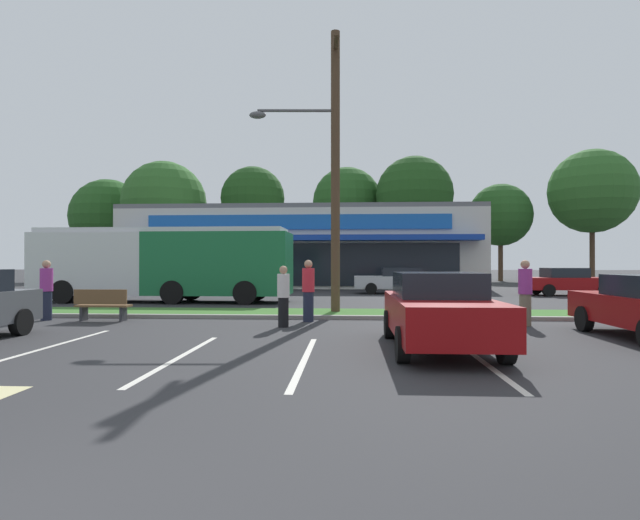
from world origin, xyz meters
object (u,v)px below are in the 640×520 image
Objects in this scene: utility_pole at (331,163)px; pedestrian_far at (308,291)px; car_4 at (568,281)px; pedestrian_mid at (46,290)px; bus_stop_bench at (102,304)px; car_5 at (439,310)px; pedestrian_near_bench at (525,293)px; pedestrian_by_pole at (283,296)px; city_bus at (164,262)px; car_1 at (398,280)px.

pedestrian_far is (-0.60, -1.93, -4.17)m from utility_pole.
car_4 is 24.29m from pedestrian_mid.
pedestrian_mid is at bearing -3.64° from bus_stop_bench.
utility_pole is at bearing -162.28° from bus_stop_bench.
car_5 is 5.42m from pedestrian_far.
pedestrian_near_bench is at bearing 141.71° from car_5.
car_4 is 2.44× the size of pedestrian_near_bench.
utility_pole is 5.72× the size of pedestrian_by_pole.
city_bus is 2.36× the size of car_1.
pedestrian_near_bench is 14.01m from pedestrian_mid.
pedestrian_by_pole is (-4.51, -14.96, 0.08)m from car_1.
city_bus reaches higher than pedestrian_near_bench.
city_bus reaches higher than car_4.
car_1 is 18.19m from pedestrian_mid.
pedestrian_far is (-3.94, -13.66, 0.16)m from car_1.
car_5 is (9.16, -4.28, 0.29)m from bus_stop_bench.
pedestrian_mid is (-20.73, -12.66, 0.16)m from car_4.
car_5 is 2.55× the size of pedestrian_near_bench.
utility_pole reaches higher than car_1.
car_1 is 14.47m from pedestrian_near_bench.
pedestrian_near_bench is at bearing 177.97° from bus_stop_bench.
pedestrian_near_bench is (2.11, -14.32, 0.16)m from car_1.
pedestrian_far reaches higher than car_4.
bus_stop_bench is 10.12m from car_5.
bus_stop_bench is 17.17m from car_1.
car_1 is at bearing 74.09° from utility_pole.
city_bus reaches higher than bus_stop_bench.
pedestrian_far is at bearing -146.21° from car_5.
pedestrian_near_bench is at bearing -156.18° from pedestrian_far.
car_1 is 2.63× the size of pedestrian_far.
car_4 is (19.79, 5.56, -1.01)m from city_bus.
utility_pole reaches higher than pedestrian_mid.
pedestrian_far is (-6.05, 0.66, 0.00)m from pedestrian_near_bench.
pedestrian_mid is 7.95m from pedestrian_far.
bus_stop_bench is (-6.75, -2.16, -4.58)m from utility_pole.
car_1 reaches higher than bus_stop_bench.
utility_pole is at bearing -12.54° from pedestrian_near_bench.
city_bus is 15.15m from pedestrian_near_bench.
utility_pole is 5.22× the size of pedestrian_mid.
car_1 is 1.04× the size of car_5.
utility_pole is 9.72m from pedestrian_mid.
city_bus is 7.21m from pedestrian_mid.
car_1 is at bearing 172.83° from car_4.
utility_pole reaches higher than pedestrian_near_bench.
pedestrian_by_pole is 0.91× the size of pedestrian_far.
car_4 reaches higher than car_1.
utility_pole is 12.94m from car_1.
utility_pole reaches higher than city_bus.
pedestrian_near_bench is (13.05, -7.65, -0.85)m from city_bus.
pedestrian_mid is at bearing -148.59° from car_4.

